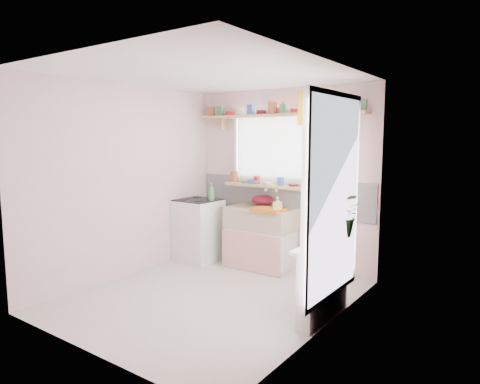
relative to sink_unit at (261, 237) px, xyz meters
The scene contains 19 objects.
room 1.31m from the sink_unit, 28.17° to the right, with size 3.20×3.20×3.20m.
sink_unit is the anchor object (origin of this frame).
cooker 0.98m from the sink_unit, 165.62° to the right, with size 0.58×0.58×0.93m.
radiator_ledge 1.82m from the sink_unit, 37.05° to the right, with size 0.22×0.95×0.78m.
windowsill 0.73m from the sink_unit, 90.00° to the left, with size 1.40×0.22×0.04m, color tan.
pine_shelf 1.70m from the sink_unit, 49.64° to the left, with size 2.52×0.24×0.04m, color tan.
shelf_crockery 1.78m from the sink_unit, 49.64° to the left, with size 2.47×0.11×0.12m.
sill_crockery 0.81m from the sink_unit, 95.28° to the left, with size 1.35×0.11×0.12m.
dish_tray 0.53m from the sink_unit, 39.85° to the right, with size 0.41×0.31×0.04m, color #D95F13.
colander 0.55m from the sink_unit, 117.44° to the left, with size 0.33×0.33×0.15m, color #590F1A.
jade_plant 1.73m from the sink_unit, 25.11° to the right, with size 0.43×0.37×0.48m, color #3D712D.
fruit_bowl 1.57m from the sink_unit, 27.02° to the right, with size 0.31×0.31×0.08m, color silver.
herb_pot 2.10m from the sink_unit, 43.76° to the right, with size 0.10×0.07×0.19m, color #245A28.
soap_bottle_sink 0.67m from the sink_unit, 27.29° to the right, with size 0.09×0.09×0.21m, color #D5E465.
sill_cup 0.91m from the sink_unit, 149.27° to the left, with size 0.12×0.12×0.10m, color white.
sill_bowl 0.80m from the sink_unit, 150.84° to the left, with size 0.17×0.17×0.05m, color #3562AE.
shelf_vase 1.82m from the sink_unit, 50.77° to the left, with size 0.16×0.16×0.17m, color #AE4235.
cooker_bottle 0.97m from the sink_unit, 164.65° to the right, with size 0.10×0.10×0.26m, color #458A4D.
fruit 1.59m from the sink_unit, 26.71° to the right, with size 0.20×0.14×0.10m.
Camera 1 is at (3.02, -3.65, 1.82)m, focal length 32.00 mm.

